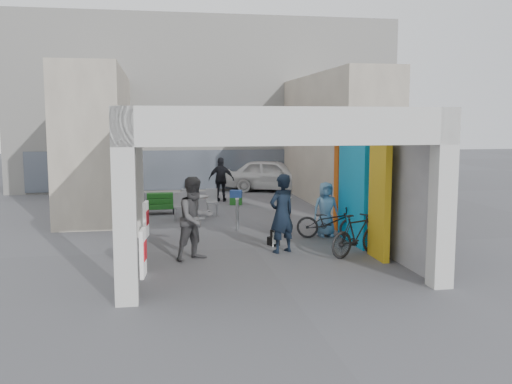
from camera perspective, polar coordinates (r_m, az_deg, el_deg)
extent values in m
plane|color=#4E4E53|center=(14.68, -0.17, -5.62)|extent=(90.00, 90.00, 0.00)
cube|color=#BBBBB6|center=(10.23, -13.01, -1.46)|extent=(0.40, 0.40, 3.50)
cube|color=#BBBBB6|center=(16.18, -11.94, 1.70)|extent=(0.40, 0.40, 3.50)
cube|color=#BBBBB6|center=(11.57, 18.16, -0.64)|extent=(0.40, 0.40, 3.50)
cube|color=#D2550C|center=(17.06, 8.64, 2.05)|extent=(0.40, 0.40, 3.50)
plane|color=silver|center=(13.20, -12.36, 0.48)|extent=(0.00, 6.40, 6.40)
plane|color=#A0A0A5|center=(14.27, 12.49, 0.97)|extent=(0.00, 6.40, 6.40)
cube|color=#0D9AD7|center=(15.31, 9.70, 0.13)|extent=(0.15, 2.00, 2.80)
cube|color=gold|center=(13.65, 12.24, -0.78)|extent=(0.15, 1.00, 2.80)
plane|color=#B0B0AB|center=(13.33, 0.57, 8.25)|extent=(6.40, 6.40, 0.00)
cube|color=#BBBBB6|center=(16.34, -1.42, 6.83)|extent=(6.40, 0.30, 0.70)
cube|color=#BBBBB6|center=(10.35, 3.69, 6.59)|extent=(6.40, 0.30, 0.70)
cube|color=white|center=(16.50, -1.50, 6.66)|extent=(4.20, 0.05, 0.55)
cube|color=silver|center=(28.22, -5.10, 8.68)|extent=(18.00, 4.00, 8.00)
cube|color=#515966|center=(26.26, -4.64, 2.25)|extent=(16.20, 0.06, 1.80)
cube|color=white|center=(26.07, -9.09, 6.11)|extent=(2.60, 0.06, 0.50)
cube|color=red|center=(26.36, -1.42, 6.21)|extent=(2.20, 0.06, 0.50)
cube|color=#B9AF99|center=(21.71, -15.50, 4.94)|extent=(2.00, 9.00, 5.00)
cube|color=#B9AF99|center=(22.70, 7.83, 5.23)|extent=(2.00, 9.00, 5.00)
cylinder|color=#979A9F|center=(16.76, -7.00, -2.59)|extent=(0.09, 0.09, 0.84)
cylinder|color=#979A9F|center=(16.91, -1.89, -2.28)|extent=(0.09, 0.09, 0.95)
cylinder|color=#979A9F|center=(17.32, 3.36, -2.08)|extent=(0.09, 0.09, 0.94)
cube|color=white|center=(12.20, -11.24, -5.99)|extent=(0.14, 0.56, 1.00)
cube|color=red|center=(12.19, -11.06, -5.76)|extent=(0.08, 0.39, 0.40)
cube|color=white|center=(16.23, -10.96, -2.71)|extent=(0.16, 0.56, 1.00)
cube|color=red|center=(16.23, -10.82, -2.53)|extent=(0.09, 0.39, 0.40)
cylinder|color=#9E9FA3|center=(18.95, -5.80, -1.60)|extent=(0.06, 0.06, 0.74)
cylinder|color=#9E9FA3|center=(19.01, -5.78, -2.67)|extent=(0.45, 0.45, 0.02)
cylinder|color=#9E9FA3|center=(18.90, -5.81, -0.49)|extent=(0.72, 0.72, 0.05)
cube|color=#9E9FA3|center=(18.74, -7.63, -2.15)|extent=(0.39, 0.39, 0.46)
cube|color=#9E9FA3|center=(18.85, -7.67, -0.69)|extent=(0.39, 0.05, 0.46)
cube|color=#9E9FA3|center=(19.52, -4.40, -1.73)|extent=(0.39, 0.39, 0.46)
cube|color=#9E9FA3|center=(19.64, -4.47, -0.33)|extent=(0.39, 0.05, 0.46)
cube|color=#9E9FA3|center=(19.56, -6.83, -1.75)|extent=(0.39, 0.39, 0.46)
cube|color=#9E9FA3|center=(19.68, -6.88, -0.35)|extent=(0.39, 0.05, 0.46)
cube|color=black|center=(20.24, -9.56, -1.77)|extent=(1.09, 0.54, 0.27)
cube|color=#1A5819|center=(20.08, -9.56, -1.45)|extent=(0.91, 0.32, 0.16)
cube|color=#1A5819|center=(20.19, -9.58, -0.88)|extent=(0.91, 0.32, 0.16)
cube|color=#1A5819|center=(20.30, -9.59, -0.32)|extent=(0.91, 0.32, 0.16)
cube|color=#1A5819|center=(22.12, -2.01, -0.90)|extent=(0.53, 0.46, 0.28)
cube|color=#294B98|center=(22.08, -2.01, -0.18)|extent=(0.53, 0.46, 0.28)
cube|color=black|center=(14.96, 1.76, -4.95)|extent=(0.22, 0.29, 0.22)
cube|color=black|center=(14.81, 1.85, -4.43)|extent=(0.17, 0.14, 0.33)
cube|color=silver|center=(14.74, 1.92, -4.63)|extent=(0.14, 0.03, 0.31)
cylinder|color=silver|center=(14.77, 1.71, -5.03)|extent=(0.04, 0.04, 0.25)
cylinder|color=silver|center=(14.79, 2.09, -5.02)|extent=(0.04, 0.04, 0.25)
sphere|color=black|center=(14.76, 1.87, -3.68)|extent=(0.17, 0.17, 0.17)
cube|color=silver|center=(14.67, 1.94, -3.82)|extent=(0.07, 0.11, 0.05)
cone|color=black|center=(14.77, 1.67, -3.35)|extent=(0.06, 0.06, 0.07)
cone|color=black|center=(14.79, 2.02, -3.34)|extent=(0.06, 0.06, 0.07)
imported|color=black|center=(14.04, 2.61, -2.15)|extent=(0.85, 0.74, 1.95)
imported|color=#444346|center=(13.36, -6.10, -2.66)|extent=(1.20, 1.12, 1.96)
imported|color=#6395C1|center=(16.16, 6.99, -1.72)|extent=(0.78, 0.53, 1.53)
imported|color=black|center=(22.95, -3.49, 1.26)|extent=(1.12, 0.74, 1.77)
imported|color=black|center=(15.80, 7.31, -3.01)|extent=(1.89, 1.29, 0.94)
imported|color=black|center=(13.97, 10.08, -4.23)|extent=(1.75, 1.22, 1.03)
imported|color=white|center=(26.27, 1.69, 1.71)|extent=(4.70, 3.27, 1.49)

